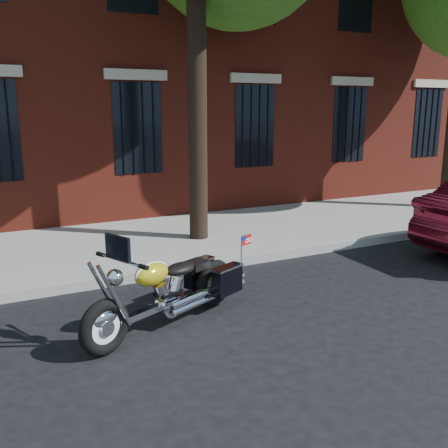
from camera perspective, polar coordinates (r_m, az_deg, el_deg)
name	(u,v)px	position (r m, az deg, el deg)	size (l,w,h in m)	color
ground	(249,297)	(7.24, 2.87, -8.33)	(120.00, 120.00, 0.00)	black
curb	(208,266)	(8.37, -1.80, -4.77)	(40.00, 0.16, 0.15)	gray
sidewalk	(169,240)	(10.04, -6.33, -1.80)	(40.00, 3.60, 0.15)	gray
motorcycle	(173,291)	(6.25, -5.81, -7.61)	(2.52, 1.36, 1.30)	black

